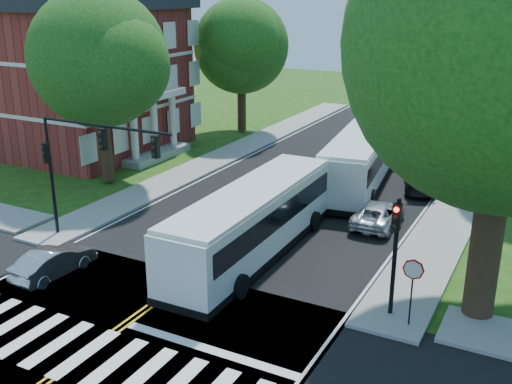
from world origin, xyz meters
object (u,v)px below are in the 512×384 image
Objects in this scene: bus_lead at (253,221)px; hatchback at (54,262)px; bus_follow at (362,157)px; suv at (378,214)px; signal_ne at (395,242)px; dark_sedan at (421,179)px; signal_nw at (86,154)px.

hatchback is at bearing 40.30° from bus_lead.
bus_follow reaches higher than suv.
signal_ne is at bearing -164.20° from hatchback.
bus_lead reaches higher than hatchback.
bus_follow is 6.72m from suv.
suv is 6.63m from dark_sedan.
dark_sedan is at bearing -95.75° from suv.
hatchback is 21.30m from dark_sedan.
suv is (-3.01, 8.52, -2.36)m from signal_ne.
dark_sedan is (10.88, 18.31, 0.04)m from hatchback.
hatchback is 0.82× the size of dark_sedan.
signal_ne reaches higher than hatchback.
suv is at bearing 70.67° from dark_sedan.
bus_follow reaches higher than hatchback.
signal_ne reaches higher than dark_sedan.
signal_nw is 19.45m from dark_sedan.
signal_nw is 8.04m from bus_lead.
signal_ne is at bearing 108.82° from suv.
signal_ne is 0.97× the size of dark_sedan.
bus_follow is 3.44× the size of hatchback.
bus_lead reaches higher than dark_sedan.
signal_nw is at bearing -179.95° from signal_ne.
signal_ne is 15.68m from bus_follow.
suv is (10.29, 11.71, -0.02)m from hatchback.
bus_follow is at bearing -95.34° from bus_lead.
suv is at bearing 108.39° from bus_follow.
signal_ne reaches higher than bus_follow.
signal_nw is 14.13m from signal_ne.
signal_ne reaches higher than suv.
hatchback is (-6.42, -5.57, -1.05)m from bus_lead.
bus_follow is 3.00× the size of suv.
signal_ne is 0.36× the size of bus_lead.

